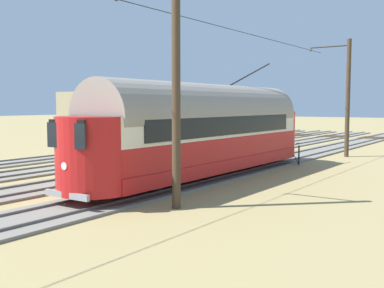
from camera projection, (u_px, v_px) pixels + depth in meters
ground_plane at (107, 169)px, 24.68m from camera, size 220.00×220.00×0.00m
track_streetcar_siding at (207, 177)px, 21.54m from camera, size 2.80×80.00×0.18m
track_adjacent_siding at (140, 170)px, 23.80m from camera, size 2.80×80.00×0.18m
track_third_siding at (85, 165)px, 26.07m from camera, size 2.80×80.00×0.18m
track_outer_siding at (38, 160)px, 28.33m from camera, size 2.80×80.00×0.18m
vintage_streetcar at (207, 129)px, 21.35m from camera, size 2.65×16.43×5.50m
coach_adjacent at (165, 127)px, 25.35m from camera, size 2.96×12.17×3.85m
catenary_pole_foreground at (347, 96)px, 30.28m from camera, size 2.77×0.28×7.54m
catenary_pole_mid_near at (174, 87)px, 15.07m from camera, size 2.77×0.28×7.54m
overhead_wire_run at (131, 2)px, 16.77m from camera, size 2.56×41.05×0.18m
switch_stand at (299, 153)px, 26.31m from camera, size 0.50×0.30×1.24m
track_end_bumper at (197, 145)px, 35.19m from camera, size 1.80×0.60×0.80m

